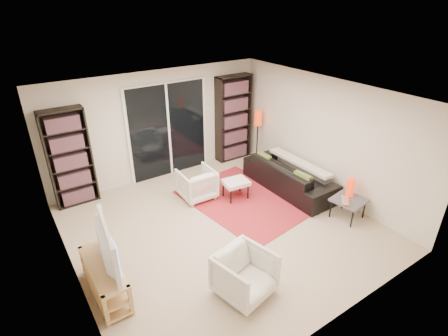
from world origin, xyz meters
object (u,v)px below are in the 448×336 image
Objects in this scene: ottoman at (236,183)px; armchair_back at (197,184)px; tv_stand at (105,278)px; armchair_front at (245,275)px; bookshelf_left at (70,158)px; floor_lamp at (258,124)px; bookshelf_right at (234,118)px; sofa at (289,176)px; side_table at (349,201)px.

armchair_back is at bearing 143.95° from ottoman.
tv_stand is 1.95m from armchair_front.
bookshelf_left is at bearing -27.61° from armchair_back.
floor_lamp reaches higher than armchair_front.
bookshelf_left reaches higher than tv_stand.
bookshelf_right is at bearing 44.34° from armchair_front.
bookshelf_left is at bearing 180.00° from bookshelf_right.
armchair_back is 0.95× the size of armchair_front.
armchair_back is (-1.81, 0.80, -0.00)m from sofa.
floor_lamp is (4.23, -0.49, 0.01)m from bookshelf_left.
bookshelf_right is 3.04× the size of armchair_back.
tv_stand is 0.55× the size of sofa.
armchair_front reaches higher than ottoman.
armchair_back is (2.10, -1.18, -0.66)m from bookshelf_left.
floor_lamp is at bearing -160.00° from armchair_back.
ottoman is (1.39, 2.16, 0.01)m from armchair_front.
bookshelf_right is 2.24m from armchair_back.
sofa is 1.66× the size of floor_lamp.
armchair_back is at bearing 131.61° from side_table.
bookshelf_right is 2.88× the size of armchair_front.
floor_lamp reaches higher than armchair_back.
side_table is at bearing -86.32° from bookshelf_right.
tv_stand reaches higher than side_table.
bookshelf_right is 3.86× the size of ottoman.
side_table is at bearing -173.85° from sofa.
floor_lamp is (0.38, -0.49, -0.07)m from bookshelf_right.
side_table is at bearing -52.84° from ottoman.
armchair_back is at bearing 61.71° from armchair_front.
tv_stand is 1.63× the size of armchair_front.
bookshelf_right reaches higher than ottoman.
armchair_back reaches higher than ottoman.
armchair_back is at bearing -29.46° from bookshelf_left.
bookshelf_left is 3.27m from ottoman.
sofa is at bearing -26.92° from bookshelf_left.
armchair_back is at bearing -145.94° from bookshelf_right.
armchair_front is (1.35, -3.81, -0.64)m from bookshelf_left.
bookshelf_left is at bearing 62.89° from sofa.
floor_lamp is at bearing 26.50° from tv_stand.
floor_lamp reaches higher than ottoman.
armchair_front is at bearing -122.85° from ottoman.
ottoman is (-1.11, -1.65, -0.71)m from bookshelf_right.
side_table is (4.07, -3.40, -0.61)m from bookshelf_left.
side_table is at bearing 133.47° from armchair_back.
bookshelf_left is 1.50× the size of floor_lamp.
sofa is (3.91, -1.99, -0.66)m from bookshelf_left.
tv_stand reaches higher than ottoman.
tv_stand is at bearing 171.13° from side_table.
tv_stand is at bearing -95.56° from bookshelf_left.
bookshelf_right is 2.12m from sofa.
bookshelf_left is 2.50m from armchair_back.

